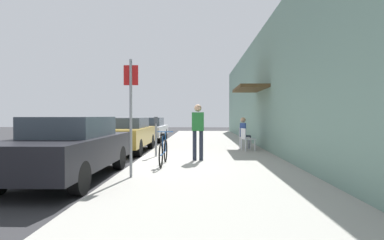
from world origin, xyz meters
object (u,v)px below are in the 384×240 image
object	(u,v)px
parked_car_1	(126,134)
street_sign	(131,108)
seated_patron_1	(244,132)
parked_car_0	(70,147)
parking_meter	(156,133)
pedestrian_standing	(198,128)
parked_car_2	(149,129)
cafe_chair_0	(246,138)
cafe_chair_1	(243,136)
bicycle_0	(163,152)

from	to	relation	value
parked_car_1	street_sign	bearing A→B (deg)	-74.90
seated_patron_1	street_sign	bearing A→B (deg)	-119.32
parked_car_0	parking_meter	distance (m)	3.47
parked_car_0	pedestrian_standing	size ratio (longest dim) A/B	2.59
seated_patron_1	parked_car_1	bearing A→B (deg)	-174.90
parked_car_0	parked_car_2	bearing A→B (deg)	90.00
parked_car_1	cafe_chair_0	distance (m)	4.83
parked_car_1	street_sign	world-z (taller)	street_sign
seated_patron_1	cafe_chair_0	bearing A→B (deg)	-93.73
cafe_chair_1	pedestrian_standing	bearing A→B (deg)	-117.96
street_sign	seated_patron_1	distance (m)	6.92
cafe_chair_0	seated_patron_1	world-z (taller)	seated_patron_1
parked_car_0	parked_car_2	world-z (taller)	parked_car_0
parked_car_2	seated_patron_1	world-z (taller)	seated_patron_1
seated_patron_1	parked_car_2	bearing A→B (deg)	133.86
pedestrian_standing	street_sign	bearing A→B (deg)	-120.02
pedestrian_standing	cafe_chair_1	bearing A→B (deg)	62.04
pedestrian_standing	parked_car_1	bearing A→B (deg)	134.19
seated_patron_1	pedestrian_standing	world-z (taller)	pedestrian_standing
parked_car_2	cafe_chair_0	xyz separation A→B (m)	(4.81, -5.95, -0.09)
street_sign	bicycle_0	bearing A→B (deg)	73.05
parked_car_2	pedestrian_standing	distance (m)	9.04
parked_car_0	cafe_chair_0	size ratio (longest dim) A/B	5.06
street_sign	cafe_chair_0	world-z (taller)	street_sign
seated_patron_1	bicycle_0	bearing A→B (deg)	-123.48
seated_patron_1	pedestrian_standing	size ratio (longest dim) A/B	0.76
cafe_chair_1	parked_car_2	bearing A→B (deg)	133.60
parked_car_2	pedestrian_standing	world-z (taller)	pedestrian_standing
parked_car_1	parked_car_0	bearing A→B (deg)	-90.00
cafe_chair_0	cafe_chair_1	bearing A→B (deg)	90.00
bicycle_0	cafe_chair_0	xyz separation A→B (m)	(2.80, 3.43, 0.14)
parked_car_0	cafe_chair_0	world-z (taller)	parked_car_0
parked_car_1	parking_meter	distance (m)	2.66
street_sign	parked_car_0	bearing A→B (deg)	168.82
street_sign	parked_car_1	bearing A→B (deg)	105.10
bicycle_0	cafe_chair_1	size ratio (longest dim) A/B	1.97
pedestrian_standing	parked_car_0	bearing A→B (deg)	-143.06
cafe_chair_1	parking_meter	bearing A→B (deg)	-141.30
parked_car_1	bicycle_0	bearing A→B (deg)	-62.62
cafe_chair_1	seated_patron_1	xyz separation A→B (m)	(0.06, -0.02, 0.19)
parked_car_1	seated_patron_1	xyz separation A→B (m)	(4.87, 0.43, 0.08)
street_sign	cafe_chair_0	bearing A→B (deg)	57.05
parked_car_1	cafe_chair_0	xyz separation A→B (m)	(4.81, -0.46, -0.11)
parking_meter	bicycle_0	size ratio (longest dim) A/B	0.77
parking_meter	parked_car_2	bearing A→B (deg)	101.44
parked_car_0	parked_car_1	size ratio (longest dim) A/B	1.00
parked_car_1	parked_car_2	bearing A→B (deg)	90.00
parked_car_2	parked_car_0	bearing A→B (deg)	-90.00
seated_patron_1	parking_meter	bearing A→B (deg)	-141.96
parked_car_0	street_sign	bearing A→B (deg)	-11.18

